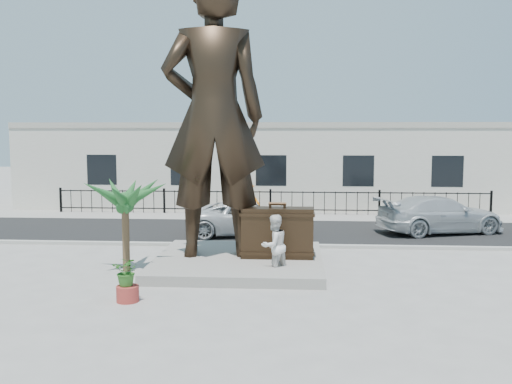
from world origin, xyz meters
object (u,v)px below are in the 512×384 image
(tourist, at_px, (274,245))
(car_white, at_px, (247,218))
(statue, at_px, (213,116))
(suitcase, at_px, (277,233))

(tourist, xyz_separation_m, car_white, (-1.33, 6.55, -0.21))
(tourist, bearing_deg, statue, -76.08)
(suitcase, bearing_deg, tourist, -92.82)
(statue, xyz_separation_m, suitcase, (2.01, -0.21, -3.64))
(statue, height_order, suitcase, statue)
(statue, bearing_deg, car_white, -104.41)
(car_white, bearing_deg, statue, 165.27)
(suitcase, height_order, tourist, suitcase)
(suitcase, xyz_separation_m, tourist, (-0.06, -1.13, -0.18))
(tourist, distance_m, car_white, 6.68)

